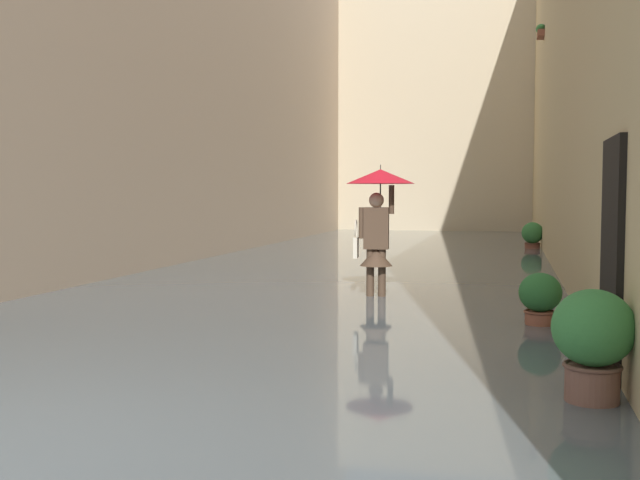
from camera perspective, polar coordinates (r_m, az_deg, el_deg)
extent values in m
plane|color=gray|center=(17.84, 4.20, -1.87)|extent=(68.33, 68.33, 0.00)
cube|color=#515B60|center=(17.84, 4.20, -1.67)|extent=(8.85, 33.33, 0.12)
cube|color=tan|center=(18.06, 20.57, 16.78)|extent=(1.80, 31.33, 11.77)
cube|color=black|center=(7.01, 21.54, -1.66)|extent=(0.08, 1.10, 2.20)
cube|color=brown|center=(23.37, 16.58, 14.89)|extent=(0.20, 0.70, 0.18)
ellipsoid|color=#387F3D|center=(23.41, 16.59, 15.27)|extent=(0.28, 0.76, 0.24)
cube|color=tan|center=(19.68, -10.54, 15.64)|extent=(1.80, 31.33, 11.64)
cube|color=beige|center=(32.40, 8.85, 9.94)|extent=(11.65, 1.80, 10.55)
cube|color=black|center=(11.53, 3.87, -4.66)|extent=(0.13, 0.25, 0.10)
cylinder|color=#4C3828|center=(11.48, 3.88, -2.56)|extent=(0.13, 0.13, 0.75)
cube|color=black|center=(11.52, 4.76, -4.67)|extent=(0.13, 0.25, 0.10)
cylinder|color=#4C3828|center=(11.46, 4.78, -2.57)|extent=(0.13, 0.13, 0.75)
cube|color=#4C3828|center=(11.42, 4.34, 0.91)|extent=(0.40, 0.26, 0.64)
cone|color=#4C3828|center=(11.45, 4.33, -1.29)|extent=(0.55, 0.55, 0.28)
sphere|color=#DBB293|center=(11.40, 4.35, 3.07)|extent=(0.23, 0.23, 0.23)
cylinder|color=#4C3828|center=(11.39, 5.51, 3.11)|extent=(0.09, 0.09, 0.44)
cylinder|color=#4C3828|center=(11.43, 3.20, 1.32)|extent=(0.09, 0.09, 0.48)
cylinder|color=black|center=(11.40, 4.66, 3.70)|extent=(0.02, 0.02, 0.47)
cone|color=red|center=(11.40, 4.66, 4.88)|extent=(1.05, 1.05, 0.22)
cylinder|color=black|center=(11.40, 4.67, 5.59)|extent=(0.01, 0.01, 0.08)
cube|color=beige|center=(11.44, 2.78, -0.58)|extent=(0.09, 0.28, 0.32)
torus|color=beige|center=(11.43, 2.78, 0.82)|extent=(0.05, 0.30, 0.30)
cylinder|color=#9E563D|center=(9.44, 16.51, -6.13)|extent=(0.35, 0.35, 0.27)
torus|color=brown|center=(9.42, 16.53, -5.31)|extent=(0.39, 0.39, 0.04)
ellipsoid|color=#2D7033|center=(9.38, 16.56, -3.88)|extent=(0.51, 0.51, 0.48)
cylinder|color=brown|center=(6.16, 20.15, -10.86)|extent=(0.41, 0.41, 0.40)
torus|color=brown|center=(6.11, 20.19, -9.06)|extent=(0.44, 0.44, 0.04)
ellipsoid|color=#387F3D|center=(6.06, 20.25, -6.34)|extent=(0.62, 0.62, 0.59)
cylinder|color=brown|center=(22.04, 15.98, -0.60)|extent=(0.42, 0.42, 0.26)
torus|color=brown|center=(22.03, 15.99, -0.26)|extent=(0.45, 0.45, 0.04)
ellipsoid|color=#387F3D|center=(22.01, 16.00, 0.53)|extent=(0.61, 0.61, 0.61)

